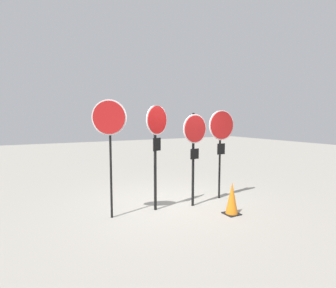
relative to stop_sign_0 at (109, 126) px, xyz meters
The scene contains 6 objects.
ground_plane 2.65m from the stop_sign_0, ahead, with size 40.00×40.00×0.00m, color gray.
stop_sign_0 is the anchor object (origin of this frame).
stop_sign_1 1.14m from the stop_sign_0, ahead, with size 0.66×0.30×2.54m.
stop_sign_2 2.12m from the stop_sign_0, ahead, with size 0.72×0.16×2.36m.
stop_sign_3 3.09m from the stop_sign_0, ahead, with size 0.81×0.12×2.45m.
traffic_cone_0 3.24m from the stop_sign_0, 22.96° to the right, with size 0.34×0.34×0.76m.
Camera 1 is at (-3.23, -5.76, 2.21)m, focal length 28.00 mm.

